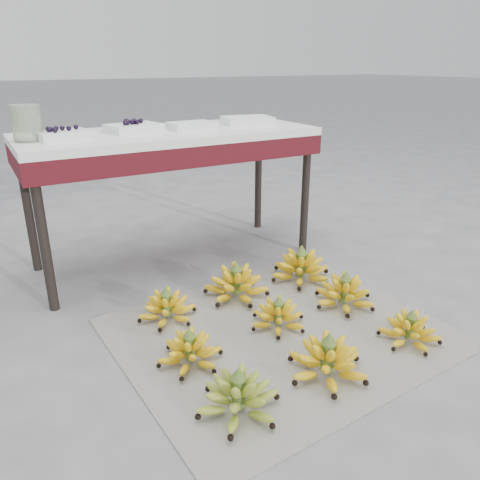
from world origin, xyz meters
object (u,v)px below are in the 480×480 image
bunch_mid_center (278,316)px  tray_far_left (63,135)px  bunch_mid_left (190,351)px  tray_far_right (247,120)px  bunch_back_center (236,284)px  newspaper_mat (280,332)px  bunch_front_center (327,361)px  tray_right (191,126)px  bunch_back_left (167,308)px  bunch_front_left (238,397)px  bunch_mid_right (344,293)px  glass_jar (27,123)px  tray_left (133,128)px  bunch_front_right (410,330)px  vendor_table (171,147)px  bunch_back_right (301,268)px

bunch_mid_center → tray_far_left: tray_far_left is taller
bunch_mid_left → bunch_mid_center: size_ratio=0.89×
bunch_mid_left → tray_far_right: (0.80, 0.94, 0.67)m
bunch_back_center → tray_far_left: (-0.59, 0.53, 0.66)m
newspaper_mat → bunch_front_center: bunch_front_center is taller
bunch_mid_center → tray_right: bearing=112.7°
bunch_back_left → tray_right: (0.40, 0.57, 0.67)m
bunch_front_left → bunch_mid_right: 0.84m
bunch_mid_left → glass_jar: glass_jar is taller
bunch_back_left → tray_left: (0.11, 0.62, 0.67)m
bunch_back_center → tray_far_right: 0.96m
bunch_mid_center → bunch_front_right: bearing=-18.0°
bunch_mid_center → tray_left: tray_left is taller
bunch_back_left → vendor_table: 0.87m
tray_left → bunch_front_left: bearing=-96.0°
bunch_mid_center → bunch_back_left: 0.47m
tray_right → tray_far_right: tray_far_right is taller
bunch_back_center → tray_right: 0.85m
tray_right → bunch_front_right: bearing=-73.8°
tray_right → tray_far_right: 0.36m
bunch_front_right → tray_far_right: bearing=98.1°
bunch_front_right → tray_far_left: bearing=137.8°
bunch_back_left → tray_far_right: tray_far_right is taller
tray_far_left → tray_left: size_ratio=0.93×
bunch_back_right → tray_far_left: (-0.96, 0.53, 0.66)m
bunch_mid_right → newspaper_mat: bearing=-158.7°
glass_jar → bunch_mid_right: bearing=-37.9°
bunch_front_left → bunch_mid_left: bearing=108.3°
bunch_back_right → bunch_mid_center: bearing=-124.6°
tray_far_right → bunch_front_right: bearing=-90.1°
bunch_front_right → bunch_front_left: bearing=-171.3°
vendor_table → tray_right: bearing=-6.8°
newspaper_mat → glass_jar: bearing=128.9°
bunch_mid_center → tray_far_right: tray_far_right is taller
bunch_back_center → vendor_table: 0.79m
glass_jar → tray_far_right: bearing=1.4°
bunch_back_left → vendor_table: vendor_table is taller
bunch_front_right → tray_right: tray_right is taller
vendor_table → tray_right: 0.15m
bunch_front_left → bunch_back_left: bearing=101.8°
tray_right → tray_far_right: (0.35, 0.03, 0.00)m
tray_far_left → vendor_table: bearing=3.0°
bunch_mid_left → bunch_back_left: (0.05, 0.34, 0.00)m
newspaper_mat → bunch_back_left: bearing=137.6°
bunch_mid_left → tray_far_right: bearing=59.1°
newspaper_mat → bunch_back_right: size_ratio=3.43×
newspaper_mat → tray_far_left: bearing=123.7°
bunch_back_center → glass_jar: size_ratio=2.15×
tray_far_right → bunch_front_center: bearing=-108.6°
bunch_back_center → bunch_back_right: bearing=-7.5°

